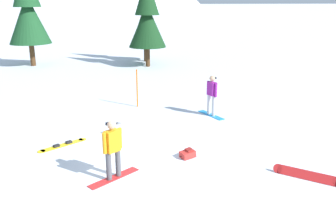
{
  "coord_description": "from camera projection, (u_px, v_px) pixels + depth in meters",
  "views": [
    {
      "loc": [
        -0.79,
        -9.66,
        4.77
      ],
      "look_at": [
        1.4,
        2.88,
        1.0
      ],
      "focal_mm": 38.19,
      "sensor_mm": 36.0,
      "label": 1
    }
  ],
  "objects": [
    {
      "name": "ground_plane",
      "position": [
        138.0,
        167.0,
        10.61
      ],
      "size": [
        800.0,
        800.0,
        0.0
      ],
      "primitive_type": "plane",
      "color": "silver"
    },
    {
      "name": "snowboarder_foreground",
      "position": [
        113.0,
        149.0,
        9.67
      ],
      "size": [
        1.45,
        1.17,
        1.69
      ],
      "color": "red",
      "rests_on": "ground_plane"
    },
    {
      "name": "snowboarder_midground",
      "position": [
        212.0,
        95.0,
        15.05
      ],
      "size": [
        0.81,
        1.49,
        1.74
      ],
      "color": "#1E8CD8",
      "rests_on": "ground_plane"
    },
    {
      "name": "loose_snowboard_near_right",
      "position": [
        63.0,
        145.0,
        12.13
      ],
      "size": [
        1.62,
        1.19,
        0.09
      ],
      "color": "yellow",
      "rests_on": "ground_plane"
    },
    {
      "name": "loose_snowboard_far_spare",
      "position": [
        307.0,
        175.0,
        9.84
      ],
      "size": [
        1.48,
        1.29,
        0.25
      ],
      "color": "red",
      "rests_on": "ground_plane"
    },
    {
      "name": "backpack_grey",
      "position": [
        117.0,
        130.0,
        13.01
      ],
      "size": [
        0.38,
        0.38,
        0.47
      ],
      "color": "gray",
      "rests_on": "ground_plane"
    },
    {
      "name": "backpack_red",
      "position": [
        188.0,
        154.0,
        11.18
      ],
      "size": [
        0.55,
        0.46,
        0.29
      ],
      "color": "red",
      "rests_on": "ground_plane"
    },
    {
      "name": "trail_marker_pole",
      "position": [
        137.0,
        88.0,
        16.3
      ],
      "size": [
        0.06,
        0.06,
        1.75
      ],
      "primitive_type": "cylinder",
      "color": "orange",
      "rests_on": "ground_plane"
    },
    {
      "name": "pine_tree_slender",
      "position": [
        28.0,
        10.0,
        25.66
      ],
      "size": [
        2.98,
        2.98,
        7.48
      ],
      "color": "#472D19",
      "rests_on": "ground_plane"
    },
    {
      "name": "pine_tree_broad",
      "position": [
        147.0,
        17.0,
        25.52
      ],
      "size": [
        2.72,
        2.72,
        6.52
      ],
      "color": "#472D19",
      "rests_on": "ground_plane"
    },
    {
      "name": "pine_tree_twin",
      "position": [
        145.0,
        16.0,
        27.77
      ],
      "size": [
        2.21,
        2.21,
        6.48
      ],
      "color": "#472D19",
      "rests_on": "ground_plane"
    }
  ]
}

